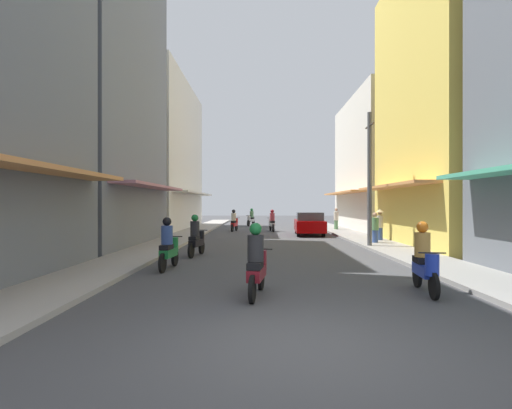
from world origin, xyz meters
The scene contains 19 objects.
ground_plane centered at (0.00, 16.46, 0.00)m, with size 90.04×90.04×0.00m, color #424244.
sidewalk_left centered at (-5.11, 16.46, 0.06)m, with size 2.03×48.93×0.12m, color #9E9991.
sidewalk_right centered at (5.11, 16.46, 0.06)m, with size 2.03×48.93×0.12m, color gray.
building_left_mid centered at (-9.12, 13.21, 7.64)m, with size 7.05×9.62×15.29m.
building_left_far centered at (-9.12, 25.35, 5.70)m, with size 7.05×13.49×11.41m.
building_right_mid centered at (9.12, 13.02, 6.69)m, with size 7.05×9.07×13.39m.
building_right_far centered at (9.12, 24.10, 4.91)m, with size 7.05×11.47×9.82m.
motorbike_silver centered at (-1.38, 29.93, 0.70)m, with size 0.76×1.74×1.58m.
motorbike_green centered at (-3.27, 6.32, 0.70)m, with size 0.55×1.81×1.58m.
motorbike_blue centered at (3.13, 3.28, 0.70)m, with size 0.55×1.81×1.58m.
motorbike_white centered at (0.29, 22.85, 0.70)m, with size 0.56×1.80×1.58m.
motorbike_black centered at (-2.94, 9.36, 0.70)m, with size 0.58×1.80×1.58m.
motorbike_maroon centered at (-0.59, 2.89, 0.70)m, with size 0.56×1.80×1.58m.
motorbike_red centered at (-2.41, 22.88, 0.70)m, with size 0.59×1.80×1.58m.
parked_car centered at (2.56, 19.47, 0.74)m, with size 1.95×4.18×1.45m.
pedestrian_midway centered at (5.62, 14.88, 0.96)m, with size 0.44×0.44×1.70m.
pedestrian_crossing centered at (5.01, 23.45, 0.83)m, with size 0.34×0.34×1.67m.
pedestrian_far centered at (4.98, 13.51, 0.78)m, with size 0.34×0.34×1.56m.
utility_pole centered at (4.35, 12.17, 3.10)m, with size 0.20×1.20×6.06m.
Camera 1 is at (-0.50, -5.53, 1.97)m, focal length 27.80 mm.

